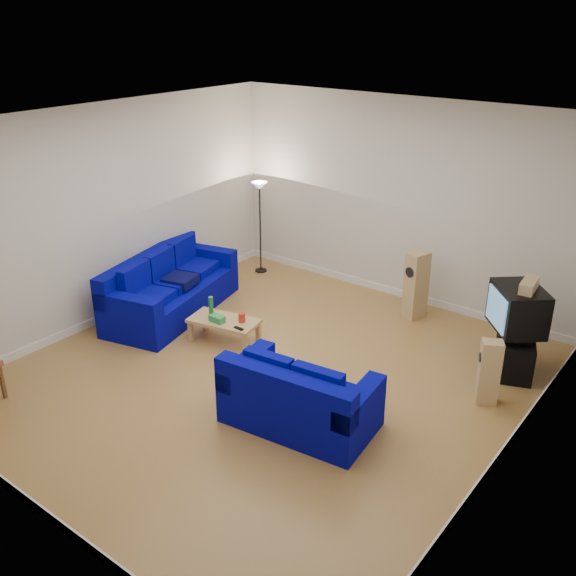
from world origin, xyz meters
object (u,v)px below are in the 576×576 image
Objects in this scene: sofa_three_seat at (169,291)px; television at (518,309)px; sofa_loveseat at (298,402)px; tv_stand at (514,354)px; coffee_table at (224,323)px.

sofa_three_seat is 5.10m from television.
sofa_three_seat is 2.81× the size of television.
sofa_loveseat is 3.08m from tv_stand.
television is (4.84, 1.52, 0.54)m from sofa_three_seat.
television reaches higher than sofa_loveseat.
sofa_loveseat is at bearing -25.53° from coffee_table.
sofa_three_seat is 1.45× the size of sofa_loveseat.
tv_stand is (1.51, 2.69, -0.07)m from sofa_loveseat.
tv_stand is at bearing 93.42° from sofa_three_seat.
coffee_table is at bearing 67.28° from sofa_three_seat.
television is at bearing -118.78° from tv_stand.
coffee_table is (-2.02, 0.96, -0.01)m from sofa_loveseat.
sofa_three_seat is 3.15× the size of tv_stand.
coffee_table is at bearing -84.69° from tv_stand.
sofa_three_seat reaches higher than coffee_table.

